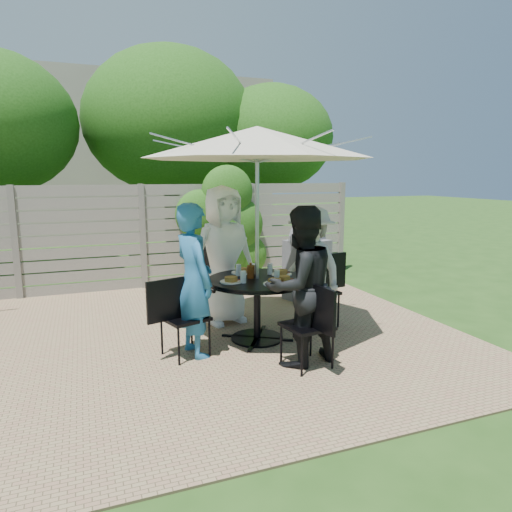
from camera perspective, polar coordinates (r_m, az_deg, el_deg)
name	(u,v)px	position (r m, az deg, el deg)	size (l,w,h in m)	color
backyard_envelope	(114,155)	(15.45, -17.33, 11.95)	(60.00, 60.00, 5.00)	#254917
patio_table	(257,297)	(5.53, 0.14, -5.20)	(1.41, 1.41, 0.78)	black
umbrella	(257,143)	(5.35, 0.15, 13.96)	(3.12, 3.12, 2.55)	silver
chair_back	(219,299)	(6.40, -4.63, -5.36)	(0.58, 0.76, 1.00)	black
person_back	(223,256)	(6.14, -4.10, 0.06)	(0.91, 0.60, 1.87)	white
chair_left	(184,334)	(5.17, -8.97, -9.55)	(0.71, 0.56, 0.92)	black
person_left	(194,281)	(5.06, -7.76, -3.09)	(0.63, 0.41, 1.72)	#226295
chair_front	(308,343)	(4.87, 6.46, -10.71)	(0.51, 0.70, 0.93)	black
person_front	(300,287)	(4.80, 5.58, -3.86)	(0.83, 0.64, 1.70)	black
chair_right	(318,305)	(6.16, 7.73, -6.11)	(0.73, 0.54, 0.97)	black
person_right	(311,268)	(5.95, 6.85, -1.55)	(1.05, 0.60, 1.62)	#ABA9A6
plate_back	(242,271)	(5.77, -1.82, -1.91)	(0.26, 0.26, 0.06)	white
plate_left	(231,280)	(5.29, -3.13, -3.04)	(0.26, 0.26, 0.06)	white
plate_front	(274,282)	(5.18, 2.32, -3.31)	(0.26, 0.26, 0.06)	white
plate_right	(281,273)	(5.67, 3.19, -2.13)	(0.26, 0.26, 0.06)	white
plate_extra	(284,279)	(5.33, 3.53, -2.93)	(0.24, 0.24, 0.06)	white
glass_back	(238,270)	(5.62, -2.20, -1.75)	(0.07, 0.07, 0.14)	silver
glass_left	(243,277)	(5.24, -1.61, -2.64)	(0.07, 0.07, 0.14)	silver
glass_front	(277,276)	(5.31, 2.62, -2.47)	(0.07, 0.07, 0.14)	silver
glass_right	(270,269)	(5.69, 1.75, -1.61)	(0.07, 0.07, 0.14)	silver
syrup_jug	(251,272)	(5.47, -0.67, -1.98)	(0.09, 0.09, 0.16)	#59280C
coffee_cup	(254,269)	(5.69, -0.23, -1.69)	(0.08, 0.08, 0.12)	#C6B293
bbq_grill	(307,264)	(7.37, 6.38, -0.99)	(0.75, 0.65, 1.30)	slate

